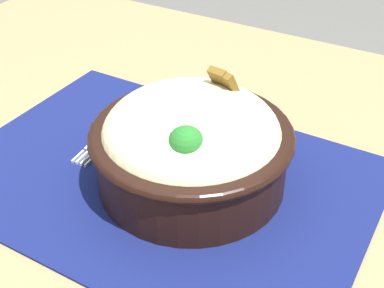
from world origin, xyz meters
name	(u,v)px	position (x,y,z in m)	size (l,w,h in m)	color
table	(158,219)	(0.00, 0.00, 0.70)	(1.11, 0.87, 0.77)	#99754C
placemat	(161,177)	(-0.01, 0.01, 0.77)	(0.46, 0.33, 0.00)	#11194C
bowl	(192,143)	(-0.05, 0.00, 0.83)	(0.26, 0.26, 0.12)	black
fork	(104,139)	(0.08, -0.02, 0.78)	(0.03, 0.12, 0.00)	#B6B6B6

